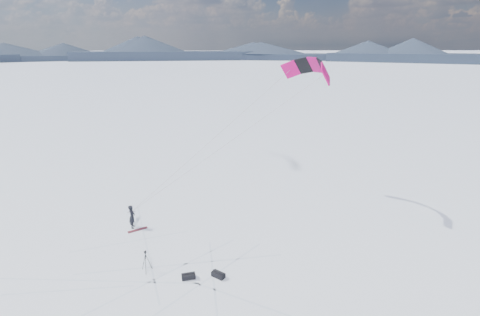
{
  "coord_description": "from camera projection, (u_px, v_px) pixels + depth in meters",
  "views": [
    {
      "loc": [
        3.94,
        -19.06,
        13.01
      ],
      "look_at": [
        5.76,
        6.94,
        4.53
      ],
      "focal_mm": 26.0,
      "sensor_mm": 36.0,
      "label": 1
    }
  ],
  "objects": [
    {
      "name": "horizon_hills",
      "position": [
        151.0,
        200.0,
        20.52
      ],
      "size": [
        704.47,
        706.88,
        9.89
      ],
      "color": "black",
      "rests_on": "ground"
    },
    {
      "name": "gear_bag_a",
      "position": [
        188.0,
        276.0,
        20.28
      ],
      "size": [
        0.84,
        0.5,
        0.35
      ],
      "rotation": [
        0.0,
        0.0,
        0.17
      ],
      "color": "black",
      "rests_on": "ground"
    },
    {
      "name": "gear_bag_b",
      "position": [
        218.0,
        275.0,
        20.42
      ],
      "size": [
        0.87,
        0.8,
        0.37
      ],
      "rotation": [
        0.0,
        0.0,
        -0.68
      ],
      "color": "black",
      "rests_on": "ground"
    },
    {
      "name": "power_kite",
      "position": [
        310.0,
        69.0,
        27.82
      ],
      "size": [
        15.36,
        7.52,
        10.83
      ],
      "color": "#BC055C",
      "rests_on": "ground"
    },
    {
      "name": "snowboard",
      "position": [
        138.0,
        230.0,
        25.65
      ],
      "size": [
        1.39,
        0.92,
        0.04
      ],
      "primitive_type": "cube",
      "rotation": [
        0.0,
        0.0,
        0.5
      ],
      "color": "maroon",
      "rests_on": "ground"
    },
    {
      "name": "snow_tracks",
      "position": [
        145.0,
        270.0,
        21.13
      ],
      "size": [
        17.62,
        14.39,
        0.01
      ],
      "color": "silver",
      "rests_on": "ground"
    },
    {
      "name": "ground",
      "position": [
        157.0,
        262.0,
        21.85
      ],
      "size": [
        1800.0,
        1800.0,
        0.0
      ],
      "primitive_type": "plane",
      "color": "white"
    },
    {
      "name": "tripod",
      "position": [
        146.0,
        258.0,
        20.76
      ],
      "size": [
        0.63,
        0.55,
        1.36
      ],
      "rotation": [
        0.0,
        0.0,
        0.54
      ],
      "color": "black",
      "rests_on": "ground"
    },
    {
      "name": "snowkiter",
      "position": [
        133.0,
        227.0,
        26.04
      ],
      "size": [
        0.48,
        0.69,
        1.8
      ],
      "primitive_type": "imported",
      "rotation": [
        0.0,
        0.0,
        1.65
      ],
      "color": "black",
      "rests_on": "ground"
    }
  ]
}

